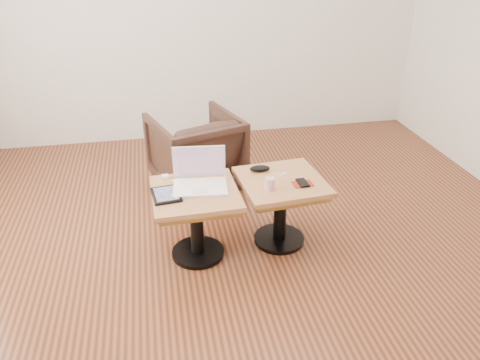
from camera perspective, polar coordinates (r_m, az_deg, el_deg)
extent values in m
cube|color=#432014|center=(3.24, 1.30, -9.34)|extent=(4.50, 4.50, 0.01)
cube|color=white|center=(4.84, -4.55, 20.61)|extent=(4.50, 0.02, 2.70)
cylinder|color=black|center=(3.27, -5.13, -8.75)|extent=(0.36, 0.36, 0.03)
cylinder|color=black|center=(3.14, -5.31, -5.36)|extent=(0.09, 0.09, 0.43)
cube|color=#905F1F|center=(3.04, -5.47, -2.25)|extent=(0.52, 0.52, 0.04)
cube|color=#915D3E|center=(3.02, -5.50, -1.64)|extent=(0.57, 0.57, 0.03)
cylinder|color=black|center=(3.40, 4.76, -7.15)|extent=(0.36, 0.36, 0.03)
cylinder|color=black|center=(3.27, 4.92, -3.82)|extent=(0.09, 0.09, 0.43)
cube|color=#905F1F|center=(3.17, 5.07, -0.80)|extent=(0.55, 0.55, 0.04)
cube|color=#915D3E|center=(3.15, 5.09, -0.20)|extent=(0.59, 0.59, 0.03)
cube|color=white|center=(3.03, -4.88, -0.93)|extent=(0.37, 0.27, 0.02)
cube|color=silver|center=(3.05, -4.90, -0.42)|extent=(0.29, 0.14, 0.00)
cube|color=silver|center=(2.96, -4.86, -1.38)|extent=(0.10, 0.07, 0.00)
cube|color=white|center=(3.09, -5.02, 2.25)|extent=(0.35, 0.06, 0.23)
cube|color=maroon|center=(3.09, -5.02, 2.25)|extent=(0.30, 0.05, 0.19)
cube|color=black|center=(2.97, -9.00, -1.79)|extent=(0.20, 0.24, 0.01)
cube|color=#191E38|center=(2.97, -9.01, -1.65)|extent=(0.16, 0.20, 0.00)
cube|color=white|center=(3.18, -9.10, 0.38)|extent=(0.05, 0.05, 0.03)
ellipsoid|color=black|center=(3.23, 2.44, 1.42)|extent=(0.15, 0.07, 0.04)
cylinder|color=#CB576D|center=(3.00, 3.63, -0.47)|extent=(0.07, 0.07, 0.08)
sphere|color=white|center=(3.19, 5.09, 0.65)|extent=(0.02, 0.02, 0.02)
sphere|color=white|center=(3.21, 5.39, 0.82)|extent=(0.02, 0.02, 0.02)
sphere|color=white|center=(3.20, 4.70, 0.80)|extent=(0.02, 0.02, 0.02)
cylinder|color=white|center=(3.19, 5.09, 0.56)|extent=(0.08, 0.05, 0.00)
cube|color=maroon|center=(3.10, 7.62, -0.46)|extent=(0.14, 0.10, 0.01)
cube|color=black|center=(3.10, 7.63, -0.33)|extent=(0.07, 0.12, 0.01)
imported|color=#32231E|center=(4.01, -5.44, 3.62)|extent=(0.86, 0.88, 0.63)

